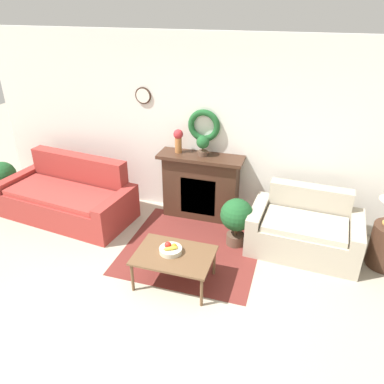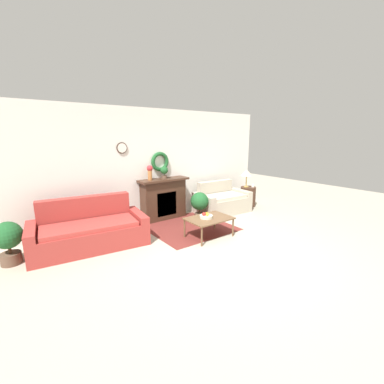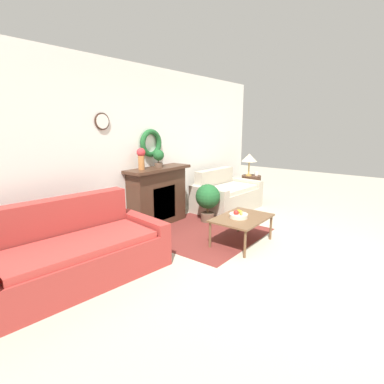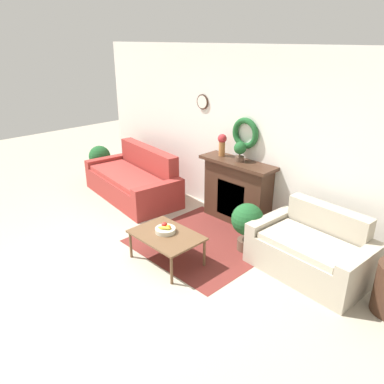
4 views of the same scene
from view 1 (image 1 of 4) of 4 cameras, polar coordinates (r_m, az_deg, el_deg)
name	(u,v)px [view 1 (image 1 of 4)]	position (r m, az deg, el deg)	size (l,w,h in m)	color
ground_plane	(125,331)	(4.21, -10.15, -20.10)	(16.00, 16.00, 0.00)	#ADA38E
floor_rug	(192,248)	(5.22, 0.02, -8.52)	(1.80, 1.75, 0.01)	maroon
wall_back	(198,129)	(5.60, 0.99, 9.60)	(6.80, 0.15, 2.70)	white
fireplace	(201,186)	(5.71, 1.35, 0.92)	(1.27, 0.41, 1.03)	#42281C
couch_left	(69,197)	(6.14, -18.28, -0.79)	(2.14, 1.20, 0.90)	#9E332D
loveseat_right	(304,230)	(5.28, 16.73, -5.61)	(1.49, 0.96, 0.82)	#B2A893
coffee_table	(174,257)	(4.46, -2.74, -9.86)	(0.92, 0.65, 0.41)	brown
fruit_bowl	(171,249)	(4.45, -3.29, -8.71)	(0.27, 0.27, 0.12)	beige
vase_on_mantel_left	(178,139)	(5.53, -2.10, 8.06)	(0.14, 0.14, 0.35)	#AD6B38
potted_plant_on_mantel	(203,144)	(5.42, 1.67, 7.31)	(0.19, 0.19, 0.30)	brown
potted_plant_floor_by_couch	(3,179)	(6.88, -26.81, 1.78)	(0.44, 0.44, 0.72)	brown
potted_plant_floor_by_loveseat	(237,217)	(5.11, 6.81, -3.84)	(0.45, 0.45, 0.70)	brown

